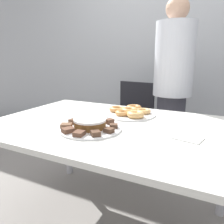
# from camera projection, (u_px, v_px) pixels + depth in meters

# --- Properties ---
(ground_plane) EXTENTS (12.00, 12.00, 0.00)m
(ground_plane) POSITION_uv_depth(u_px,v_px,m) (111.00, 224.00, 1.51)
(ground_plane) COLOR gray
(wall_back) EXTENTS (8.00, 0.05, 2.60)m
(wall_back) POSITION_uv_depth(u_px,v_px,m) (171.00, 41.00, 2.58)
(wall_back) COLOR #B2B7BC
(wall_back) RESTS_ON ground_plane
(table) EXTENTS (1.47, 1.00, 0.72)m
(table) POSITION_uv_depth(u_px,v_px,m) (111.00, 136.00, 1.35)
(table) COLOR silver
(table) RESTS_ON ground_plane
(person_standing) EXTENTS (0.34, 0.34, 1.60)m
(person_standing) POSITION_uv_depth(u_px,v_px,m) (172.00, 89.00, 1.95)
(person_standing) COLOR #383842
(person_standing) RESTS_ON ground_plane
(office_chair_left) EXTENTS (0.49, 0.49, 0.86)m
(office_chair_left) POSITION_uv_depth(u_px,v_px,m) (130.00, 127.00, 2.31)
(office_chair_left) COLOR black
(office_chair_left) RESTS_ON ground_plane
(plate_cake) EXTENTS (0.35, 0.35, 0.01)m
(plate_cake) POSITION_uv_depth(u_px,v_px,m) (90.00, 128.00, 1.23)
(plate_cake) COLOR white
(plate_cake) RESTS_ON table
(plate_donuts) EXTENTS (0.36, 0.36, 0.01)m
(plate_donuts) POSITION_uv_depth(u_px,v_px,m) (129.00, 114.00, 1.54)
(plate_donuts) COLOR white
(plate_donuts) RESTS_ON table
(frosted_cake) EXTENTS (0.18, 0.18, 0.05)m
(frosted_cake) POSITION_uv_depth(u_px,v_px,m) (90.00, 123.00, 1.22)
(frosted_cake) COLOR brown
(frosted_cake) RESTS_ON plate_cake
(lamington_0) EXTENTS (0.07, 0.07, 0.02)m
(lamington_0) POSITION_uv_depth(u_px,v_px,m) (95.00, 133.00, 1.10)
(lamington_0) COLOR #513828
(lamington_0) RESTS_ON plate_cake
(lamington_1) EXTENTS (0.05, 0.05, 0.02)m
(lamington_1) POSITION_uv_depth(u_px,v_px,m) (109.00, 130.00, 1.15)
(lamington_1) COLOR #513828
(lamington_1) RESTS_ON plate_cake
(lamington_2) EXTENTS (0.06, 0.05, 0.02)m
(lamington_2) POSITION_uv_depth(u_px,v_px,m) (114.00, 126.00, 1.22)
(lamington_2) COLOR #513828
(lamington_2) RESTS_ON plate_cake
(lamington_3) EXTENTS (0.05, 0.06, 0.03)m
(lamington_3) POSITION_uv_depth(u_px,v_px,m) (109.00, 121.00, 1.30)
(lamington_3) COLOR brown
(lamington_3) RESTS_ON plate_cake
(lamington_4) EXTENTS (0.06, 0.06, 0.03)m
(lamington_4) POSITION_uv_depth(u_px,v_px,m) (99.00, 119.00, 1.34)
(lamington_4) COLOR brown
(lamington_4) RESTS_ON plate_cake
(lamington_5) EXTENTS (0.07, 0.07, 0.03)m
(lamington_5) POSITION_uv_depth(u_px,v_px,m) (86.00, 119.00, 1.35)
(lamington_5) COLOR brown
(lamington_5) RESTS_ON plate_cake
(lamington_6) EXTENTS (0.05, 0.05, 0.03)m
(lamington_6) POSITION_uv_depth(u_px,v_px,m) (73.00, 121.00, 1.30)
(lamington_6) COLOR #513828
(lamington_6) RESTS_ON plate_cake
(lamington_7) EXTENTS (0.07, 0.07, 0.02)m
(lamington_7) POSITION_uv_depth(u_px,v_px,m) (66.00, 126.00, 1.22)
(lamington_7) COLOR brown
(lamington_7) RESTS_ON plate_cake
(lamington_8) EXTENTS (0.07, 0.08, 0.02)m
(lamington_8) POSITION_uv_depth(u_px,v_px,m) (68.00, 130.00, 1.15)
(lamington_8) COLOR brown
(lamington_8) RESTS_ON plate_cake
(lamington_9) EXTENTS (0.06, 0.06, 0.02)m
(lamington_9) POSITION_uv_depth(u_px,v_px,m) (79.00, 133.00, 1.10)
(lamington_9) COLOR brown
(lamington_9) RESTS_ON plate_cake
(donut_0) EXTENTS (0.12, 0.12, 0.04)m
(donut_0) POSITION_uv_depth(u_px,v_px,m) (130.00, 111.00, 1.53)
(donut_0) COLOR #D18E4C
(donut_0) RESTS_ON plate_donuts
(donut_1) EXTENTS (0.12, 0.12, 0.03)m
(donut_1) POSITION_uv_depth(u_px,v_px,m) (117.00, 109.00, 1.59)
(donut_1) COLOR #D18E4C
(donut_1) RESTS_ON plate_donuts
(donut_2) EXTENTS (0.10, 0.10, 0.03)m
(donut_2) POSITION_uv_depth(u_px,v_px,m) (123.00, 113.00, 1.49)
(donut_2) COLOR #D18E4C
(donut_2) RESTS_ON plate_donuts
(donut_3) EXTENTS (0.11, 0.11, 0.04)m
(donut_3) POSITION_uv_depth(u_px,v_px,m) (135.00, 114.00, 1.43)
(donut_3) COLOR #E5AD66
(donut_3) RESTS_ON plate_donuts
(donut_4) EXTENTS (0.11, 0.11, 0.03)m
(donut_4) POSITION_uv_depth(u_px,v_px,m) (143.00, 111.00, 1.54)
(donut_4) COLOR #E5AD66
(donut_4) RESTS_ON plate_donuts
(donut_5) EXTENTS (0.11, 0.11, 0.04)m
(donut_5) POSITION_uv_depth(u_px,v_px,m) (134.00, 108.00, 1.63)
(donut_5) COLOR #C68447
(donut_5) RESTS_ON plate_donuts
(napkin) EXTENTS (0.15, 0.13, 0.01)m
(napkin) POSITION_uv_depth(u_px,v_px,m) (188.00, 138.00, 1.09)
(napkin) COLOR white
(napkin) RESTS_ON table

